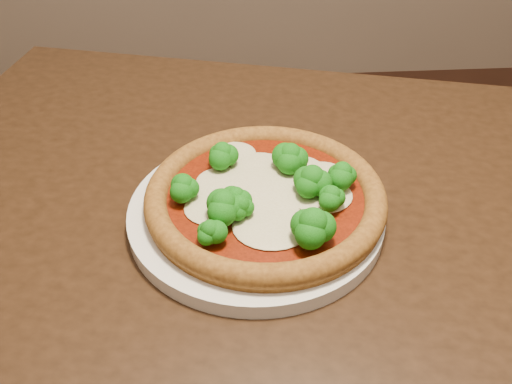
{
  "coord_description": "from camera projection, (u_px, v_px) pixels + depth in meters",
  "views": [
    {
      "loc": [
        -0.25,
        -0.31,
        1.18
      ],
      "look_at": [
        -0.21,
        0.18,
        0.79
      ],
      "focal_mm": 40.0,
      "sensor_mm": 36.0,
      "label": 1
    }
  ],
  "objects": [
    {
      "name": "plate",
      "position": [
        256.0,
        213.0,
        0.65
      ],
      "size": [
        0.29,
        0.29,
        0.02
      ],
      "primitive_type": "cylinder",
      "color": "silver",
      "rests_on": "dining_table"
    },
    {
      "name": "pizza",
      "position": [
        266.0,
        195.0,
        0.64
      ],
      "size": [
        0.27,
        0.27,
        0.06
      ],
      "rotation": [
        0.0,
        0.0,
        0.26
      ],
      "color": "brown",
      "rests_on": "plate"
    },
    {
      "name": "dining_table",
      "position": [
        311.0,
        307.0,
        0.68
      ],
      "size": [
        1.28,
        1.09,
        0.75
      ],
      "rotation": [
        0.0,
        0.0,
        -0.26
      ],
      "color": "black",
      "rests_on": "floor"
    }
  ]
}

